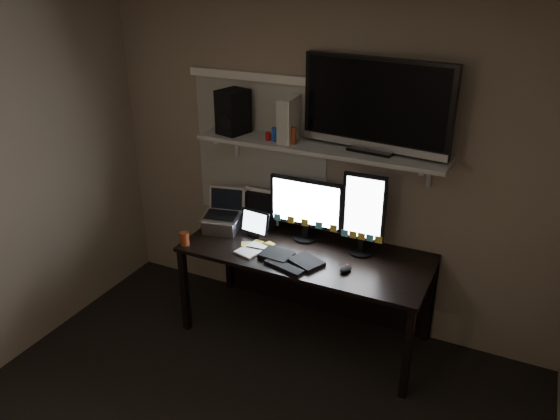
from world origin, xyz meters
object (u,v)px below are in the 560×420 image
Objects in this scene: mouse at (346,269)px; tv at (376,106)px; desk at (312,265)px; speaker at (233,112)px; monitor_landscape at (306,209)px; tablet at (255,223)px; laptop at (221,212)px; keyboard at (291,259)px; game_console at (290,119)px; monitor_portrait at (364,214)px; cup at (184,239)px.

mouse is 1.11m from tv.
speaker is at bearing 174.23° from desk.
monitor_landscape reaches higher than tablet.
monitor_landscape is at bearing 23.41° from tablet.
tablet is (-0.80, 0.20, 0.09)m from mouse.
laptop is (-1.07, 0.16, 0.14)m from mouse.
desk is at bearing 8.14° from speaker.
laptop is at bearing -164.51° from tablet.
desk is at bearing 96.38° from keyboard.
game_console is at bearing 165.36° from monitor_landscape.
monitor_portrait is at bearing 51.99° from keyboard.
desk is 5.59× the size of laptop.
game_console is (0.62, 0.51, 0.86)m from cup.
keyboard is 1.48× the size of game_console.
laptop is at bearing -162.56° from game_console.
mouse reaches higher than desk.
laptop reaches higher than cup.
mouse is at bearing 7.19° from cup.
mouse is (0.35, -0.26, 0.20)m from desk.
desk is 3.91× the size of keyboard.
tv reaches higher than monitor_portrait.
cup is at bearing -145.21° from game_console.
tv is at bearing -2.41° from game_console.
game_console reaches higher than mouse.
desk is at bearing 14.03° from tablet.
desk is 3.18× the size of monitor_landscape.
tv is at bearing 23.33° from cup.
monitor_portrait is 0.76m from tv.
laptop is 0.31× the size of tv.
laptop is 1.04× the size of game_console.
mouse is 0.10× the size of tv.
game_console is (0.21, 0.15, 0.80)m from tablet.
keyboard is at bearing -23.05° from tablet.
monitor_landscape is 5.38× the size of mouse.
speaker is (-1.05, 0.04, 0.60)m from monitor_portrait.
laptop is 0.36m from cup.
tablet is at bearing 165.35° from keyboard.
tablet is at bearing -14.94° from speaker.
tablet is at bearing -3.07° from laptop.
monitor_portrait is 0.59m from keyboard.
mouse is 0.43× the size of tablet.
monitor_landscape is at bearing -165.69° from tv.
desk is 0.53m from tablet.
mouse is at bearing -36.79° from desk.
monitor_landscape is 5.69× the size of cup.
tablet is at bearing -163.46° from monitor_landscape.
speaker is at bearing 178.33° from mouse.
laptop is (-0.72, -0.11, 0.34)m from desk.
game_console is (-0.15, 0.04, 0.66)m from monitor_landscape.
laptop is at bearing -88.74° from speaker.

